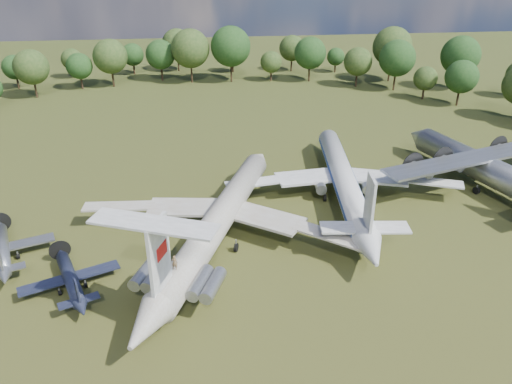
{
  "coord_description": "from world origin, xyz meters",
  "views": [
    {
      "loc": [
        -1.61,
        -60.47,
        36.19
      ],
      "look_at": [
        5.32,
        0.2,
        5.0
      ],
      "focal_mm": 35.0,
      "sensor_mm": 36.0,
      "label": 1
    }
  ],
  "objects_px": {
    "il62_airliner": "(219,224)",
    "person_on_il62": "(174,262)",
    "an12_transport": "(486,173)",
    "tu104_jet": "(343,184)",
    "small_prop_northwest": "(3,252)",
    "small_prop_west": "(71,282)"
  },
  "relations": [
    {
      "from": "tu104_jet",
      "to": "an12_transport",
      "type": "xyz_separation_m",
      "value": [
        23.57,
        0.66,
        0.31
      ]
    },
    {
      "from": "il62_airliner",
      "to": "an12_transport",
      "type": "relative_size",
      "value": 1.23
    },
    {
      "from": "il62_airliner",
      "to": "small_prop_northwest",
      "type": "height_order",
      "value": "il62_airliner"
    },
    {
      "from": "tu104_jet",
      "to": "small_prop_northwest",
      "type": "relative_size",
      "value": 2.87
    },
    {
      "from": "small_prop_west",
      "to": "small_prop_northwest",
      "type": "height_order",
      "value": "small_prop_northwest"
    },
    {
      "from": "il62_airliner",
      "to": "person_on_il62",
      "type": "xyz_separation_m",
      "value": [
        -5.16,
        -13.0,
        3.35
      ]
    },
    {
      "from": "an12_transport",
      "to": "small_prop_west",
      "type": "bearing_deg",
      "value": -179.69
    },
    {
      "from": "il62_airliner",
      "to": "person_on_il62",
      "type": "distance_m",
      "value": 14.39
    },
    {
      "from": "il62_airliner",
      "to": "small_prop_west",
      "type": "relative_size",
      "value": 3.32
    },
    {
      "from": "il62_airliner",
      "to": "person_on_il62",
      "type": "height_order",
      "value": "person_on_il62"
    },
    {
      "from": "an12_transport",
      "to": "small_prop_northwest",
      "type": "distance_m",
      "value": 71.37
    },
    {
      "from": "il62_airliner",
      "to": "person_on_il62",
      "type": "relative_size",
      "value": 29.76
    },
    {
      "from": "tu104_jet",
      "to": "small_prop_northwest",
      "type": "distance_m",
      "value": 48.17
    },
    {
      "from": "small_prop_west",
      "to": "an12_transport",
      "type": "bearing_deg",
      "value": -4.85
    },
    {
      "from": "small_prop_west",
      "to": "person_on_il62",
      "type": "bearing_deg",
      "value": -42.34
    },
    {
      "from": "small_prop_northwest",
      "to": "an12_transport",
      "type": "bearing_deg",
      "value": -10.26
    },
    {
      "from": "an12_transport",
      "to": "il62_airliner",
      "type": "bearing_deg",
      "value": 176.56
    },
    {
      "from": "an12_transport",
      "to": "person_on_il62",
      "type": "relative_size",
      "value": 24.23
    },
    {
      "from": "an12_transport",
      "to": "person_on_il62",
      "type": "distance_m",
      "value": 53.97
    },
    {
      "from": "tu104_jet",
      "to": "small_prop_northwest",
      "type": "bearing_deg",
      "value": -159.67
    },
    {
      "from": "small_prop_west",
      "to": "person_on_il62",
      "type": "height_order",
      "value": "person_on_il62"
    },
    {
      "from": "an12_transport",
      "to": "small_prop_northwest",
      "type": "relative_size",
      "value": 2.46
    }
  ]
}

